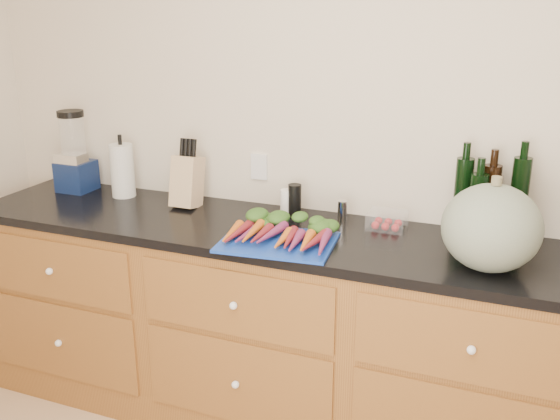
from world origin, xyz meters
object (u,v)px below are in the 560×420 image
at_px(squash, 491,228).
at_px(blender_appliance, 74,156).
at_px(tomato_box, 387,220).
at_px(carrots, 282,232).
at_px(cutting_board, 278,242).
at_px(knife_block, 187,182).
at_px(paper_towel, 122,171).

relative_size(squash, blender_appliance, 0.86).
relative_size(squash, tomato_box, 2.19).
xyz_separation_m(squash, blender_appliance, (-2.01, 0.27, 0.02)).
xyz_separation_m(carrots, blender_appliance, (-1.22, 0.28, 0.14)).
xyz_separation_m(cutting_board, knife_block, (-0.57, 0.30, 0.11)).
height_order(cutting_board, tomato_box, tomato_box).
relative_size(cutting_board, paper_towel, 1.71).
bearing_deg(paper_towel, carrots, -16.47).
bearing_deg(blender_appliance, knife_block, -1.57).
height_order(paper_towel, tomato_box, paper_towel).
height_order(carrots, squash, squash).
bearing_deg(cutting_board, tomato_box, 42.12).
bearing_deg(squash, tomato_box, 146.17).
distance_m(cutting_board, paper_towel, 1.00).
relative_size(squash, knife_block, 1.48).
height_order(blender_appliance, paper_towel, blender_appliance).
bearing_deg(tomato_box, squash, -33.83).
bearing_deg(blender_appliance, tomato_box, 0.44).
xyz_separation_m(cutting_board, tomato_box, (0.37, 0.33, 0.03)).
height_order(knife_block, tomato_box, knife_block).
bearing_deg(squash, knife_block, 169.41).
xyz_separation_m(paper_towel, tomato_box, (1.31, 0.01, -0.09)).
xyz_separation_m(squash, tomato_box, (-0.43, 0.28, -0.12)).
bearing_deg(paper_towel, knife_block, -3.09).
xyz_separation_m(carrots, squash, (0.79, 0.00, 0.12)).
xyz_separation_m(blender_appliance, paper_towel, (0.28, 0.00, -0.05)).
relative_size(carrots, tomato_box, 2.67).
xyz_separation_m(cutting_board, paper_towel, (-0.94, 0.32, 0.12)).
bearing_deg(carrots, tomato_box, 38.39).
distance_m(carrots, tomato_box, 0.47).
relative_size(cutting_board, squash, 1.28).
distance_m(blender_appliance, tomato_box, 1.59).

